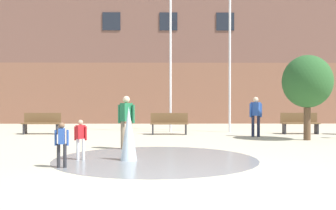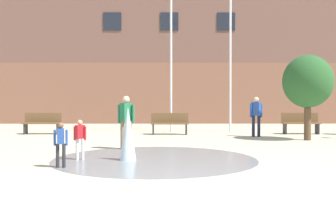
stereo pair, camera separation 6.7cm
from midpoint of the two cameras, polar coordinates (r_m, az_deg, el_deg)
name	(u,v)px [view 2 (the right image)]	position (r m, az deg, el deg)	size (l,w,h in m)	color
ground_plane	(179,185)	(6.90, 1.90, -11.60)	(100.00, 100.00, 0.00)	#BCB299
library_building	(169,61)	(27.34, 0.20, 6.44)	(36.00, 6.05, 8.36)	brown
splash_fountain	(141,146)	(9.73, -3.72, -5.94)	(5.06, 5.06, 1.31)	gray
park_bench_under_left_flagpole	(42,123)	(17.76, -17.67, -2.49)	(1.60, 0.44, 0.91)	#28282D
park_bench_under_right_flagpole	(170,123)	(16.73, 0.36, -2.65)	(1.60, 0.44, 0.91)	#28282D
park_bench_far_right	(300,123)	(17.92, 18.78, -2.47)	(1.60, 0.44, 0.91)	#28282D
child_in_fountain	(61,141)	(8.85, -15.10, -5.08)	(0.31, 0.23, 0.99)	#28282D
adult_watching	(256,113)	(16.06, 12.79, -1.19)	(0.50, 0.37, 1.59)	#1E233D
child_with_pink_shirt	(80,136)	(9.89, -12.48, -4.46)	(0.31, 0.24, 0.99)	silver
adult_near_bench	(126,118)	(11.78, -5.94, -1.88)	(0.50, 0.39, 1.59)	#89755B
flagpole_left	(172,38)	(18.09, 0.65, 9.63)	(0.80, 0.10, 8.04)	silver
flagpole_right	(231,36)	(18.36, 9.24, 9.92)	(0.80, 0.10, 8.30)	silver
street_tree_near_building	(308,82)	(15.23, 19.74, 3.18)	(1.81, 1.81, 3.11)	brown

